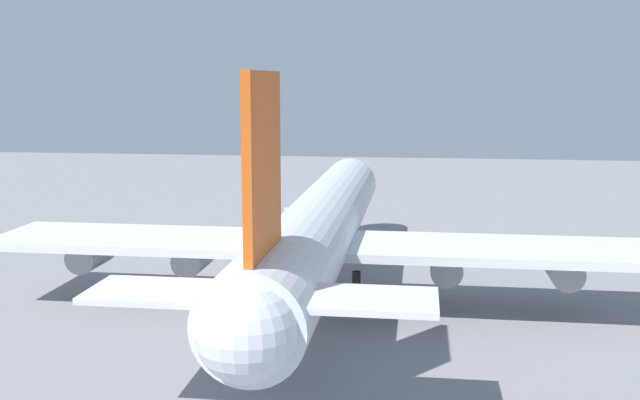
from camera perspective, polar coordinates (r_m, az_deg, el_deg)
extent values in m
plane|color=gray|center=(64.89, 0.00, -7.52)|extent=(237.69, 237.69, 0.00)
cylinder|color=silver|center=(63.37, 0.00, -2.08)|extent=(53.83, 6.12, 6.12)
sphere|color=silver|center=(89.75, 2.33, 1.25)|extent=(5.99, 5.99, 5.99)
sphere|color=silver|center=(37.76, -5.63, -10.01)|extent=(5.20, 5.20, 5.20)
cube|color=#D85919|center=(40.12, -4.39, 2.81)|extent=(7.54, 0.50, 9.79)
cube|color=silver|center=(39.75, 2.38, -7.59)|extent=(4.84, 9.18, 0.36)
cube|color=silver|center=(41.77, -11.20, -6.93)|extent=(4.84, 9.18, 0.36)
cube|color=silver|center=(60.66, 13.21, -3.73)|extent=(9.15, 24.99, 0.70)
cube|color=silver|center=(64.52, -13.06, -2.95)|extent=(9.15, 24.99, 0.70)
cylinder|color=gray|center=(61.76, 9.59, -4.94)|extent=(4.89, 2.57, 2.57)
cylinder|color=gray|center=(62.77, 18.09, -5.04)|extent=(4.89, 2.57, 2.57)
cylinder|color=gray|center=(64.58, -9.58, -4.32)|extent=(4.89, 2.57, 2.57)
cylinder|color=gray|center=(67.88, -17.07, -3.94)|extent=(4.89, 2.57, 2.57)
cylinder|color=black|center=(81.06, 1.65, -2.96)|extent=(0.70, 0.70, 3.21)
cylinder|color=black|center=(61.51, 2.79, -6.91)|extent=(0.70, 0.70, 3.21)
cylinder|color=black|center=(62.43, -3.42, -6.68)|extent=(0.70, 0.70, 3.21)
cube|color=silver|center=(95.71, -2.09, -1.20)|extent=(2.42, 2.30, 1.85)
cube|color=#232328|center=(96.73, -0.84, -1.32)|extent=(3.34, 3.67, 1.09)
cylinder|color=black|center=(96.88, -2.27, -1.63)|extent=(0.76, 0.95, 0.95)
cylinder|color=black|center=(95.00, -1.76, -1.85)|extent=(0.76, 0.95, 0.95)
cylinder|color=black|center=(98.05, -0.74, -1.50)|extent=(0.76, 0.95, 0.95)
cylinder|color=black|center=(96.19, -0.20, -1.70)|extent=(0.76, 0.95, 0.95)
cone|color=orange|center=(90.62, 2.13, -2.48)|extent=(0.46, 0.46, 0.66)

